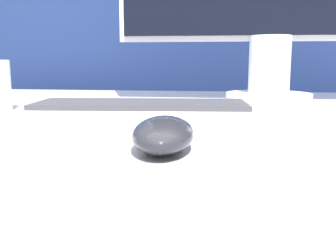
% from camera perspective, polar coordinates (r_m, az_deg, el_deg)
% --- Properties ---
extents(partition_panel, '(5.00, 0.03, 1.19)m').
position_cam_1_polar(partition_panel, '(1.30, 6.58, -0.35)').
color(partition_panel, navy).
rests_on(partition_panel, ground_plane).
extents(computer_mouse_near, '(0.07, 0.13, 0.03)m').
position_cam_1_polar(computer_mouse_near, '(0.41, -0.68, -1.14)').
color(computer_mouse_near, '#232328').
rests_on(computer_mouse_near, desk).
extents(keyboard, '(0.38, 0.16, 0.02)m').
position_cam_1_polar(keyboard, '(0.65, -3.92, 2.43)').
color(keyboard, white).
rests_on(keyboard, desk).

